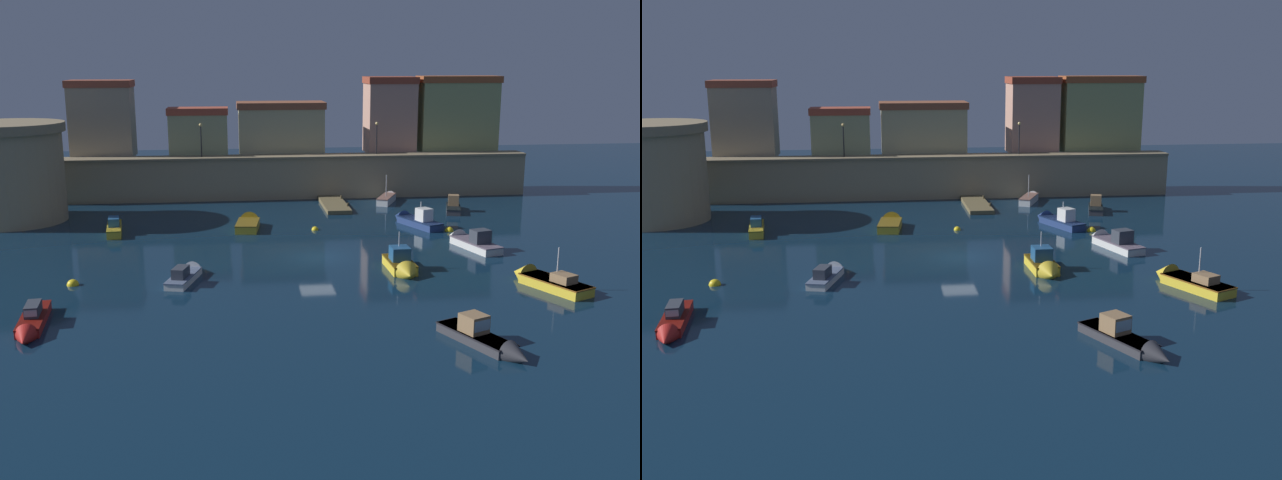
# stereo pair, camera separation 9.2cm
# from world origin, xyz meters

# --- Properties ---
(ground_plane) EXTENTS (136.09, 136.09, 0.00)m
(ground_plane) POSITION_xyz_m (0.00, 0.00, 0.00)
(ground_plane) COLOR #0C2338
(quay_wall) EXTENTS (49.53, 2.82, 4.40)m
(quay_wall) POSITION_xyz_m (0.00, 23.94, 2.21)
(quay_wall) COLOR #9E8966
(quay_wall) RESTS_ON ground
(old_town_backdrop) EXTENTS (45.09, 4.57, 8.11)m
(old_town_backdrop) POSITION_xyz_m (1.28, 27.17, 7.72)
(old_town_backdrop) COLOR tan
(old_town_backdrop) RESTS_ON ground
(fortress_tower) EXTENTS (9.84, 9.84, 8.69)m
(fortress_tower) POSITION_xyz_m (-25.23, 15.44, 4.41)
(fortress_tower) COLOR #9E8966
(fortress_tower) RESTS_ON ground
(pier_dock) EXTENTS (2.28, 8.07, 0.70)m
(pier_dock) POSITION_xyz_m (3.88, 18.65, 0.19)
(pier_dock) COLOR brown
(pier_dock) RESTS_ON ground
(quay_lamp_0) EXTENTS (0.32, 0.32, 3.35)m
(quay_lamp_0) POSITION_xyz_m (-8.92, 23.94, 6.64)
(quay_lamp_0) COLOR black
(quay_lamp_0) RESTS_ON quay_wall
(quay_lamp_1) EXTENTS (0.32, 0.32, 3.31)m
(quay_lamp_1) POSITION_xyz_m (9.05, 23.94, 6.61)
(quay_lamp_1) COLOR black
(quay_lamp_1) RESTS_ON quay_wall
(moored_boat_0) EXTENTS (2.27, 4.89, 1.67)m
(moored_boat_0) POSITION_xyz_m (-4.67, 10.34, 0.37)
(moored_boat_0) COLOR gold
(moored_boat_0) RESTS_ON ground
(moored_boat_1) EXTENTS (1.73, 4.67, 3.03)m
(moored_boat_1) POSITION_xyz_m (5.22, -4.53, 0.50)
(moored_boat_1) COLOR gold
(moored_boat_1) RESTS_ON ground
(moored_boat_2) EXTENTS (3.17, 6.22, 2.04)m
(moored_boat_2) POSITION_xyz_m (11.96, 1.70, 0.44)
(moored_boat_2) COLOR silver
(moored_boat_2) RESTS_ON ground
(moored_boat_3) EXTENTS (3.15, 5.17, 3.03)m
(moored_boat_3) POSITION_xyz_m (9.58, 20.34, 0.40)
(moored_boat_3) COLOR white
(moored_boat_3) RESTS_ON ground
(moored_boat_4) EXTENTS (2.49, 5.29, 1.50)m
(moored_boat_4) POSITION_xyz_m (-9.09, -4.39, 0.35)
(moored_boat_4) COLOR white
(moored_boat_4) RESTS_ON ground
(moored_boat_5) EXTENTS (2.51, 4.94, 1.88)m
(moored_boat_5) POSITION_xyz_m (14.82, 15.26, 0.43)
(moored_boat_5) COLOR #333338
(moored_boat_5) RESTS_ON ground
(moored_boat_6) EXTENTS (1.83, 6.05, 1.54)m
(moored_boat_6) POSITION_xyz_m (-15.81, 10.18, 0.47)
(moored_boat_6) COLOR gold
(moored_boat_6) RESTS_ON ground
(moored_boat_7) EXTENTS (3.62, 6.14, 2.56)m
(moored_boat_7) POSITION_xyz_m (9.63, 9.62, 0.47)
(moored_boat_7) COLOR navy
(moored_boat_7) RESTS_ON ground
(moored_boat_8) EXTENTS (3.93, 6.00, 3.23)m
(moored_boat_8) POSITION_xyz_m (13.41, -8.68, 0.39)
(moored_boat_8) COLOR gold
(moored_boat_8) RESTS_ON ground
(moored_boat_9) EXTENTS (3.58, 5.92, 1.83)m
(moored_boat_9) POSITION_xyz_m (6.35, -18.18, 0.40)
(moored_boat_9) COLOR #333338
(moored_boat_9) RESTS_ON ground
(moored_boat_10) EXTENTS (1.78, 6.21, 1.45)m
(moored_boat_10) POSITION_xyz_m (-16.81, -12.71, 0.35)
(moored_boat_10) COLOR red
(moored_boat_10) RESTS_ON ground
(mooring_buoy_0) EXTENTS (0.74, 0.74, 0.74)m
(mooring_buoy_0) POSITION_xyz_m (11.94, 6.91, 0.00)
(mooring_buoy_0) COLOR yellow
(mooring_buoy_0) RESTS_ON ground
(mooring_buoy_1) EXTENTS (0.59, 0.59, 0.59)m
(mooring_buoy_1) POSITION_xyz_m (0.86, 8.74, 0.00)
(mooring_buoy_1) COLOR yellow
(mooring_buoy_1) RESTS_ON ground
(mooring_buoy_2) EXTENTS (0.76, 0.76, 0.76)m
(mooring_buoy_2) POSITION_xyz_m (-16.22, -4.87, 0.00)
(mooring_buoy_2) COLOR yellow
(mooring_buoy_2) RESTS_ON ground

